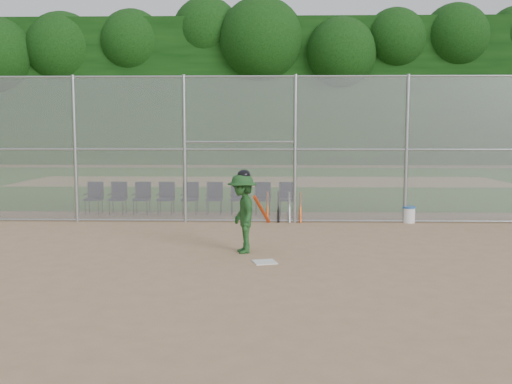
{
  "coord_description": "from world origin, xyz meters",
  "views": [
    {
      "loc": [
        0.3,
        -10.46,
        2.46
      ],
      "look_at": [
        0.0,
        2.5,
        1.1
      ],
      "focal_mm": 40.0,
      "sensor_mm": 36.0,
      "label": 1
    }
  ],
  "objects_px": {
    "batter_at_plate": "(242,213)",
    "water_cooler": "(409,214)",
    "home_plate": "(265,262)",
    "chair_0": "(94,198)"
  },
  "relations": [
    {
      "from": "home_plate",
      "to": "chair_0",
      "type": "bearing_deg",
      "value": 129.45
    },
    {
      "from": "batter_at_plate",
      "to": "home_plate",
      "type": "bearing_deg",
      "value": -62.67
    },
    {
      "from": "water_cooler",
      "to": "batter_at_plate",
      "type": "bearing_deg",
      "value": -137.54
    },
    {
      "from": "water_cooler",
      "to": "chair_0",
      "type": "distance_m",
      "value": 9.24
    },
    {
      "from": "home_plate",
      "to": "chair_0",
      "type": "height_order",
      "value": "chair_0"
    },
    {
      "from": "batter_at_plate",
      "to": "water_cooler",
      "type": "bearing_deg",
      "value": 42.46
    },
    {
      "from": "batter_at_plate",
      "to": "chair_0",
      "type": "xyz_separation_m",
      "value": [
        -4.76,
        5.45,
        -0.35
      ]
    },
    {
      "from": "home_plate",
      "to": "water_cooler",
      "type": "bearing_deg",
      "value": 51.4
    },
    {
      "from": "home_plate",
      "to": "chair_0",
      "type": "distance_m",
      "value": 8.23
    },
    {
      "from": "batter_at_plate",
      "to": "water_cooler",
      "type": "distance_m",
      "value": 5.94
    }
  ]
}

